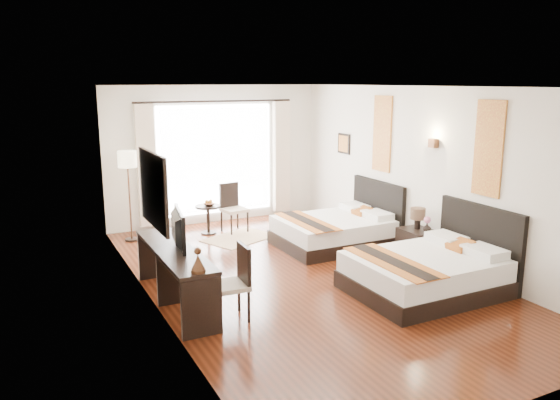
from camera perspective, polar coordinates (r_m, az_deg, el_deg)
name	(u,v)px	position (r m, az deg, el deg)	size (l,w,h in m)	color
floor	(304,277)	(8.26, 2.53, -8.09)	(4.50, 7.50, 0.01)	#361509
ceiling	(306,87)	(7.74, 2.73, 11.69)	(4.50, 7.50, 0.02)	white
wall_headboard	(426,174)	(9.17, 14.98, 2.66)	(0.01, 7.50, 2.80)	silver
wall_desk	(150,200)	(7.08, -13.44, -0.04)	(0.01, 7.50, 2.80)	silver
wall_window	(216,155)	(11.25, -6.75, 4.72)	(4.50, 0.01, 2.80)	silver
wall_entry	(522,260)	(5.06, 23.93, -5.74)	(4.50, 0.01, 2.80)	silver
window_glass	(216,160)	(11.25, -6.71, 4.21)	(2.40, 0.02, 2.20)	white
sheer_curtain	(217,160)	(11.20, -6.60, 4.17)	(2.30, 0.02, 2.10)	white
drape_left	(146,166)	(10.76, -13.80, 3.45)	(0.35, 0.14, 2.35)	beige
drape_right	(281,157)	(11.74, 0.14, 4.53)	(0.35, 0.14, 2.35)	beige
art_panel_near	(489,149)	(8.20, 20.96, 5.04)	(0.03, 0.50, 1.35)	maroon
art_panel_far	(382,134)	(9.99, 10.63, 6.81)	(0.03, 0.50, 1.35)	maroon
wall_sconce	(433,143)	(8.92, 15.73, 5.73)	(0.10, 0.14, 0.14)	#402616
mirror_frame	(153,190)	(6.96, -13.12, 1.03)	(0.04, 1.25, 0.95)	black
mirror_glass	(155,190)	(6.97, -12.92, 1.05)	(0.01, 1.12, 0.82)	white
bed_near	(430,271)	(7.91, 15.36, -7.15)	(2.04, 1.59, 1.15)	black
bed_far	(337,230)	(9.78, 6.01, -3.09)	(1.95, 1.52, 1.10)	black
nightstand	(417,246)	(9.11, 14.14, -4.66)	(0.46, 0.56, 0.54)	black
table_lamp	(418,215)	(9.04, 14.20, -1.57)	(0.24, 0.24, 0.38)	black
vase	(427,230)	(8.92, 15.08, -3.07)	(0.14, 0.14, 0.14)	black
console_desk	(175,276)	(7.33, -10.91, -7.82)	(0.50, 2.20, 0.76)	black
television	(173,229)	(7.21, -11.10, -2.97)	(0.86, 0.11, 0.50)	black
bronze_figurine	(198,261)	(6.26, -8.56, -6.37)	(0.17, 0.17, 0.26)	#402616
desk_chair	(231,297)	(6.82, -5.11, -10.07)	(0.46, 0.46, 0.93)	tan
floor_lamp	(128,165)	(10.16, -15.64, 3.53)	(0.33, 0.33, 1.66)	black
side_table	(208,220)	(10.55, -7.51, -2.04)	(0.48, 0.48, 0.55)	black
fruit_bowl	(209,204)	(10.45, -7.43, -0.47)	(0.21, 0.21, 0.05)	#492A1A
window_chair	(234,217)	(10.63, -4.83, -1.80)	(0.50, 0.50, 0.94)	tan
jute_rug	(239,238)	(10.24, -4.26, -3.97)	(1.26, 0.86, 0.01)	tan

